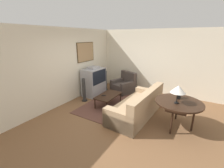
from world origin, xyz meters
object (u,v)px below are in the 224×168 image
(tv, at_px, (94,81))
(mantel_clock, at_px, (179,95))
(armchair, at_px, (124,86))
(speaker_tower_right, at_px, (106,81))
(console_table, at_px, (179,104))
(table_lamp, at_px, (178,89))
(speaker_tower_left, at_px, (84,91))
(coffee_table, at_px, (108,96))
(couch, at_px, (138,107))

(tv, distance_m, mantel_clock, 3.42)
(armchair, height_order, speaker_tower_right, speaker_tower_right)
(console_table, relative_size, table_lamp, 2.52)
(armchair, relative_size, speaker_tower_left, 1.19)
(coffee_table, bearing_deg, console_table, -94.37)
(speaker_tower_left, xyz_separation_m, speaker_tower_right, (1.50, 0.00, 0.00))
(speaker_tower_left, bearing_deg, armchair, -27.33)
(tv, bearing_deg, table_lamp, -105.16)
(coffee_table, relative_size, console_table, 0.87)
(tv, xyz_separation_m, console_table, (-0.77, -3.42, 0.11))
(tv, bearing_deg, armchair, -45.95)
(armchair, bearing_deg, tv, -115.58)
(tv, distance_m, couch, 2.42)
(armchair, bearing_deg, mantel_clock, -10.47)
(couch, xyz_separation_m, armchair, (1.66, 1.33, -0.01))
(armchair, xyz_separation_m, coffee_table, (-1.51, -0.14, 0.07))
(speaker_tower_right, bearing_deg, mantel_clock, -111.22)
(console_table, distance_m, speaker_tower_right, 3.68)
(mantel_clock, relative_size, speaker_tower_left, 0.23)
(couch, xyz_separation_m, console_table, (-0.03, -1.14, 0.39))
(tv, bearing_deg, speaker_tower_right, -6.68)
(coffee_table, xyz_separation_m, speaker_tower_right, (1.34, 1.00, 0.07))
(table_lamp, xyz_separation_m, speaker_tower_right, (1.66, 3.28, -0.71))
(tv, bearing_deg, coffee_table, -118.59)
(speaker_tower_left, height_order, speaker_tower_right, same)
(mantel_clock, bearing_deg, armchair, 59.16)
(coffee_table, relative_size, table_lamp, 2.20)
(coffee_table, distance_m, speaker_tower_right, 1.68)
(table_lamp, height_order, speaker_tower_left, table_lamp)
(table_lamp, distance_m, mantel_clock, 0.48)
(tv, distance_m, speaker_tower_left, 0.77)
(armchair, xyz_separation_m, console_table, (-1.69, -2.47, 0.40))
(couch, relative_size, mantel_clock, 11.26)
(armchair, distance_m, speaker_tower_left, 1.89)
(console_table, height_order, mantel_clock, mantel_clock)
(tv, relative_size, table_lamp, 2.54)
(couch, bearing_deg, tv, -104.56)
(table_lamp, bearing_deg, armchair, 52.85)
(couch, height_order, table_lamp, table_lamp)
(tv, distance_m, speaker_tower_right, 0.77)
(tv, height_order, speaker_tower_left, tv)
(tv, xyz_separation_m, armchair, (0.92, -0.95, -0.29))
(console_table, bearing_deg, speaker_tower_right, 65.46)
(coffee_table, xyz_separation_m, mantel_clock, (0.07, -2.28, 0.50))
(armchair, bearing_deg, speaker_tower_left, -96.97)
(console_table, height_order, speaker_tower_left, speaker_tower_left)
(couch, height_order, coffee_table, couch)
(mantel_clock, relative_size, speaker_tower_right, 0.23)
(armchair, xyz_separation_m, mantel_clock, (-1.45, -2.42, 0.57))
(console_table, bearing_deg, table_lamp, 160.54)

